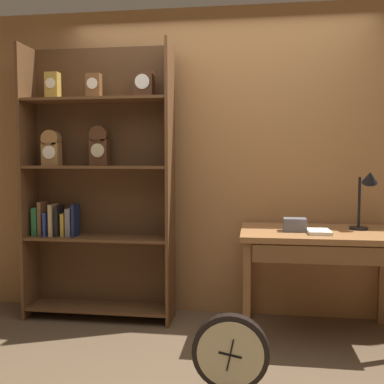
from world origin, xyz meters
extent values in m
cube|color=#9E6B3D|center=(0.00, 1.32, 1.30)|extent=(4.80, 0.05, 2.60)
cube|color=brown|center=(-1.59, 1.02, 1.13)|extent=(0.02, 0.31, 2.26)
cube|color=brown|center=(-0.38, 1.02, 1.13)|extent=(0.03, 0.31, 2.26)
cube|color=#4B2F1A|center=(-0.98, 1.17, 1.13)|extent=(1.23, 0.01, 2.26)
cube|color=brown|center=(-0.98, 1.02, 0.09)|extent=(1.18, 0.30, 0.02)
cube|color=brown|center=(-0.98, 1.02, 0.68)|extent=(1.18, 0.30, 0.02)
cube|color=brown|center=(-0.98, 1.02, 1.27)|extent=(1.18, 0.30, 0.02)
cube|color=brown|center=(-0.98, 1.02, 1.81)|extent=(1.18, 0.30, 0.02)
cube|color=#B28C38|center=(-1.36, 1.03, 1.93)|extent=(0.11, 0.08, 0.22)
cylinder|color=silver|center=(-1.36, 0.98, 1.95)|extent=(0.08, 0.01, 0.08)
cube|color=olive|center=(-1.37, 1.00, 1.37)|extent=(0.14, 0.09, 0.19)
cylinder|color=olive|center=(-1.37, 1.00, 1.50)|extent=(0.14, 0.09, 0.14)
cylinder|color=silver|center=(-1.37, 0.95, 1.39)|extent=(0.11, 0.01, 0.11)
cube|color=brown|center=(-1.00, 1.01, 1.92)|extent=(0.12, 0.07, 0.20)
cylinder|color=silver|center=(-1.00, 0.97, 1.94)|extent=(0.09, 0.01, 0.09)
cube|color=#472816|center=(-0.97, 1.03, 1.38)|extent=(0.15, 0.09, 0.21)
cylinder|color=#472816|center=(-0.97, 1.03, 1.53)|extent=(0.15, 0.09, 0.15)
cylinder|color=#C6B78C|center=(-0.97, 0.98, 1.40)|extent=(0.11, 0.01, 0.11)
cube|color=#472816|center=(-0.59, 1.04, 1.93)|extent=(0.15, 0.10, 0.21)
cylinder|color=white|center=(-0.59, 0.99, 1.94)|extent=(0.12, 0.01, 0.12)
cube|color=#236638|center=(-1.52, 1.03, 0.81)|extent=(0.04, 0.16, 0.23)
cube|color=brown|center=(-1.48, 1.04, 0.83)|extent=(0.03, 0.15, 0.28)
cube|color=navy|center=(-1.43, 1.01, 0.79)|extent=(0.02, 0.13, 0.20)
cube|color=tan|center=(-1.37, 1.01, 0.82)|extent=(0.03, 0.13, 0.27)
cube|color=black|center=(-1.32, 1.02, 0.82)|extent=(0.03, 0.15, 0.26)
cube|color=#B78C2D|center=(-1.28, 1.04, 0.78)|extent=(0.03, 0.14, 0.19)
cube|color=slate|center=(-1.23, 1.04, 0.81)|extent=(0.04, 0.15, 0.23)
cube|color=#19234C|center=(-1.18, 1.02, 0.82)|extent=(0.02, 0.14, 0.27)
cube|color=brown|center=(0.78, 0.89, 0.78)|extent=(1.17, 0.75, 0.04)
cube|color=brown|center=(0.24, 0.57, 0.38)|extent=(0.05, 0.05, 0.76)
cube|color=brown|center=(0.24, 1.21, 0.38)|extent=(0.05, 0.05, 0.76)
cube|color=brown|center=(1.32, 1.21, 0.38)|extent=(0.05, 0.05, 0.76)
cube|color=brown|center=(0.78, 0.54, 0.69)|extent=(1.00, 0.03, 0.12)
cylinder|color=black|center=(1.07, 0.98, 0.81)|extent=(0.13, 0.13, 0.02)
cylinder|color=black|center=(1.07, 0.98, 1.01)|extent=(0.02, 0.02, 0.38)
cone|color=black|center=(1.13, 0.93, 1.20)|extent=(0.13, 0.16, 0.13)
cube|color=#595960|center=(0.59, 0.83, 0.85)|extent=(0.16, 0.13, 0.10)
cube|color=silver|center=(0.75, 0.75, 0.81)|extent=(0.16, 0.22, 0.02)
cylinder|color=black|center=(0.17, -0.07, 0.26)|extent=(0.43, 0.06, 0.43)
cylinder|color=#C6B78C|center=(0.17, -0.11, 0.26)|extent=(0.37, 0.01, 0.37)
cube|color=black|center=(0.17, -0.11, 0.26)|extent=(0.13, 0.01, 0.04)
cube|color=black|center=(0.17, -0.11, 0.26)|extent=(0.04, 0.01, 0.18)
camera|label=1|loc=(0.29, -2.49, 1.33)|focal=41.74mm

